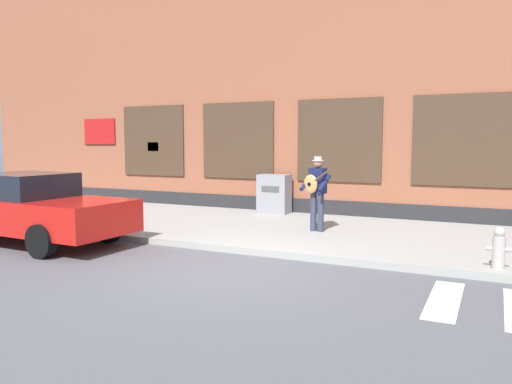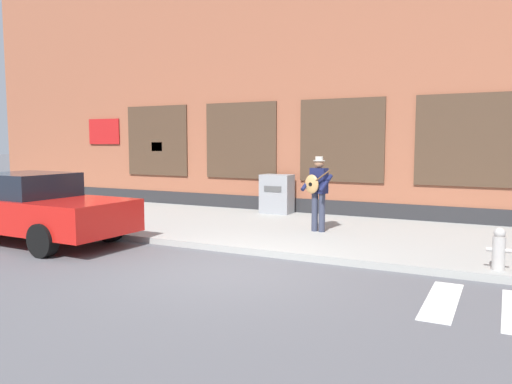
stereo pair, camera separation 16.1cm
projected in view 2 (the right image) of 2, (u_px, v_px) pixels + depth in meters
ground_plane at (227, 272)px, 8.52m from camera, size 160.00×160.00×0.00m
sidewalk at (308, 232)px, 11.93m from camera, size 28.00×5.16×0.14m
building_backdrop at (361, 86)px, 15.60m from camera, size 28.00×4.06×7.91m
red_car at (33, 208)px, 10.92m from camera, size 4.66×2.09×1.53m
busker at (318, 189)px, 11.49m from camera, size 0.72×0.62×1.74m
utility_box at (277, 194)px, 14.56m from camera, size 0.90×0.58×1.13m
fire_hydrant at (499, 249)px, 8.05m from camera, size 0.38×0.20×0.70m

